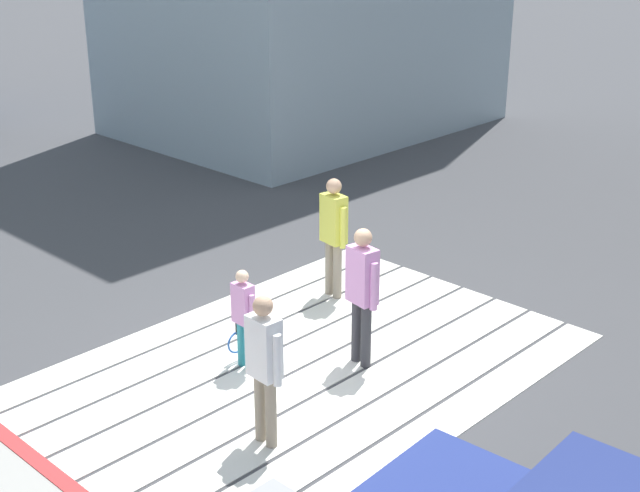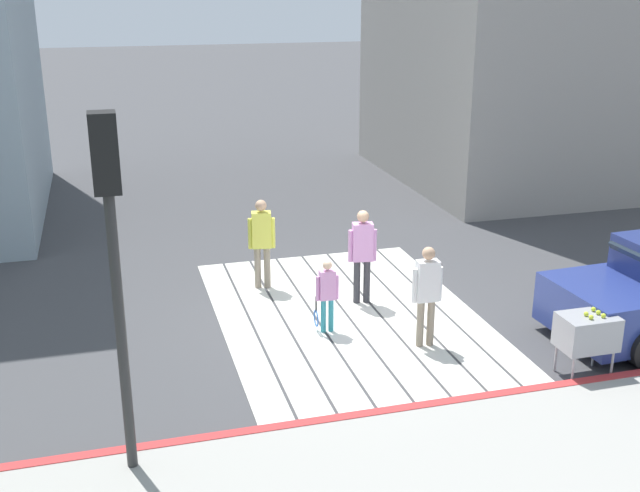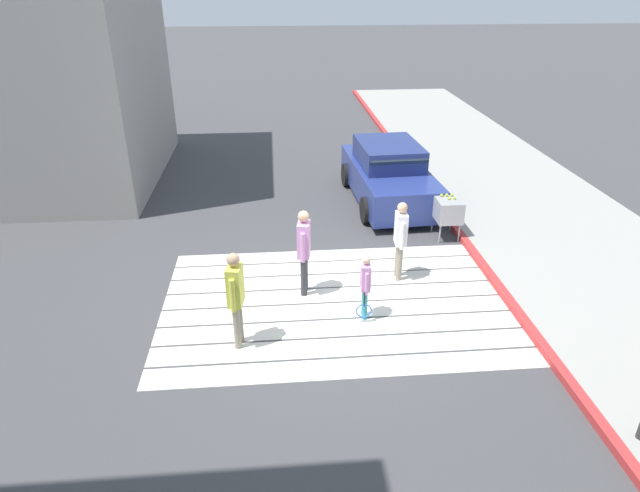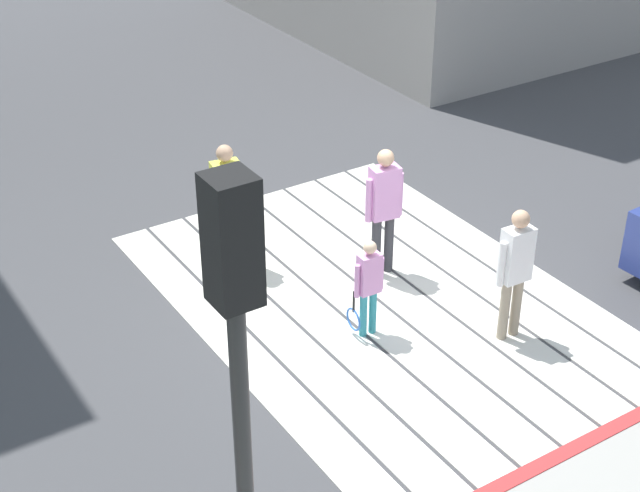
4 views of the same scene
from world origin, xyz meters
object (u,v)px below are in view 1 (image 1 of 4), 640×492
(pedestrian_adult_lead, at_px, (334,229))
(pedestrian_adult_side, at_px, (264,360))
(pedestrian_child_with_racket, at_px, (243,314))
(pedestrian_adult_trailing, at_px, (362,287))

(pedestrian_adult_lead, relative_size, pedestrian_adult_side, 1.04)
(pedestrian_child_with_racket, bearing_deg, pedestrian_adult_trailing, -42.97)
(pedestrian_adult_trailing, bearing_deg, pedestrian_adult_side, -168.02)
(pedestrian_adult_side, bearing_deg, pedestrian_adult_lead, 32.31)
(pedestrian_adult_side, bearing_deg, pedestrian_child_with_racket, 56.08)
(pedestrian_adult_trailing, height_order, pedestrian_child_with_racket, pedestrian_adult_trailing)
(pedestrian_adult_lead, relative_size, pedestrian_child_with_racket, 1.37)
(pedestrian_adult_trailing, relative_size, pedestrian_adult_side, 1.04)
(pedestrian_adult_lead, height_order, pedestrian_adult_side, pedestrian_adult_lead)
(pedestrian_adult_trailing, relative_size, pedestrian_child_with_racket, 1.38)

